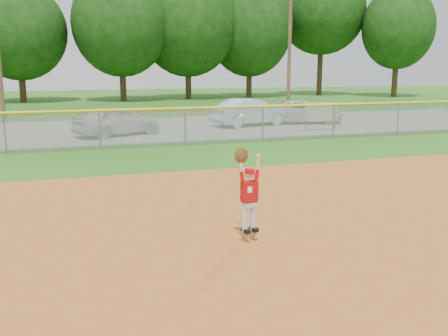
% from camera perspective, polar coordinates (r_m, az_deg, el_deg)
% --- Properties ---
extents(ground, '(120.00, 120.00, 0.00)m').
position_cam_1_polar(ground, '(10.88, 7.72, -5.37)').
color(ground, '#265F15').
rests_on(ground, ground).
extents(clay_infield, '(24.00, 16.00, 0.04)m').
position_cam_1_polar(clay_infield, '(8.42, 16.55, -10.78)').
color(clay_infield, '#A1561D').
rests_on(clay_infield, ground).
extents(parking_strip, '(44.00, 10.00, 0.03)m').
position_cam_1_polar(parking_strip, '(25.98, -7.43, 4.57)').
color(parking_strip, gray).
rests_on(parking_strip, ground).
extents(car_white_a, '(4.30, 3.14, 1.36)m').
position_cam_1_polar(car_white_a, '(23.38, -12.14, 5.35)').
color(car_white_a, silver).
rests_on(car_white_a, parking_strip).
extents(car_blue, '(4.53, 2.53, 1.41)m').
position_cam_1_polar(car_blue, '(26.67, 3.06, 6.39)').
color(car_blue, '#8FB8D5').
rests_on(car_blue, parking_strip).
extents(car_white_b, '(4.85, 3.18, 1.24)m').
position_cam_1_polar(car_white_b, '(28.26, 8.98, 6.38)').
color(car_white_b, silver).
rests_on(car_white_b, parking_strip).
extents(sponsor_sign, '(1.55, 0.43, 1.41)m').
position_cam_1_polar(sponsor_sign, '(24.76, 11.00, 6.24)').
color(sponsor_sign, gray).
rests_on(sponsor_sign, ground).
extents(outfield_fence, '(40.06, 0.10, 1.55)m').
position_cam_1_polar(outfield_fence, '(20.04, -4.45, 5.06)').
color(outfield_fence, gray).
rests_on(outfield_fence, ground).
extents(power_lines, '(19.40, 0.24, 9.00)m').
position_cam_1_polar(power_lines, '(31.91, -7.80, 14.24)').
color(power_lines, '#4C3823').
rests_on(power_lines, ground).
extents(tree_line, '(62.37, 13.00, 14.43)m').
position_cam_1_polar(tree_line, '(47.81, -11.34, 16.64)').
color(tree_line, '#422D1C').
rests_on(tree_line, ground).
extents(ballplayer, '(0.52, 0.25, 2.13)m').
position_cam_1_polar(ballplayer, '(8.85, 2.78, -2.53)').
color(ballplayer, silver).
rests_on(ballplayer, ground).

